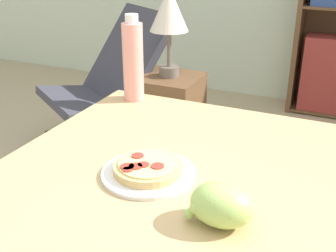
{
  "coord_description": "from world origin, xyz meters",
  "views": [
    {
      "loc": [
        0.28,
        -0.94,
        1.28
      ],
      "look_at": [
        -0.15,
        0.02,
        0.81
      ],
      "focal_mm": 45.0,
      "sensor_mm": 36.0,
      "label": 1
    }
  ],
  "objects_px": {
    "grape_bunch": "(221,205)",
    "lounge_chair_near": "(106,108)",
    "drink_bottle": "(133,61)",
    "pizza_on_plate": "(148,170)",
    "side_table": "(169,122)",
    "table_lamp": "(169,13)"
  },
  "relations": [
    {
      "from": "pizza_on_plate",
      "to": "grape_bunch",
      "type": "distance_m",
      "value": 0.25
    },
    {
      "from": "side_table",
      "to": "table_lamp",
      "type": "bearing_deg",
      "value": 90.0
    },
    {
      "from": "grape_bunch",
      "to": "lounge_chair_near",
      "type": "bearing_deg",
      "value": 129.99
    },
    {
      "from": "side_table",
      "to": "table_lamp",
      "type": "xyz_separation_m",
      "value": [
        0.0,
        0.0,
        0.63
      ]
    },
    {
      "from": "drink_bottle",
      "to": "side_table",
      "type": "relative_size",
      "value": 0.53
    },
    {
      "from": "drink_bottle",
      "to": "table_lamp",
      "type": "relative_size",
      "value": 0.61
    },
    {
      "from": "pizza_on_plate",
      "to": "table_lamp",
      "type": "distance_m",
      "value": 1.4
    },
    {
      "from": "drink_bottle",
      "to": "grape_bunch",
      "type": "bearing_deg",
      "value": -48.17
    },
    {
      "from": "drink_bottle",
      "to": "side_table",
      "type": "bearing_deg",
      "value": 105.94
    },
    {
      "from": "lounge_chair_near",
      "to": "drink_bottle",
      "type": "bearing_deg",
      "value": -18.4
    },
    {
      "from": "pizza_on_plate",
      "to": "side_table",
      "type": "bearing_deg",
      "value": 112.12
    },
    {
      "from": "side_table",
      "to": "table_lamp",
      "type": "relative_size",
      "value": 1.16
    },
    {
      "from": "pizza_on_plate",
      "to": "drink_bottle",
      "type": "relative_size",
      "value": 0.77
    },
    {
      "from": "lounge_chair_near",
      "to": "grape_bunch",
      "type": "bearing_deg",
      "value": -17.14
    },
    {
      "from": "drink_bottle",
      "to": "lounge_chair_near",
      "type": "height_order",
      "value": "drink_bottle"
    },
    {
      "from": "drink_bottle",
      "to": "table_lamp",
      "type": "xyz_separation_m",
      "value": [
        -0.24,
        0.83,
        0.02
      ]
    },
    {
      "from": "drink_bottle",
      "to": "table_lamp",
      "type": "height_order",
      "value": "table_lamp"
    },
    {
      "from": "grape_bunch",
      "to": "drink_bottle",
      "type": "distance_m",
      "value": 0.76
    },
    {
      "from": "grape_bunch",
      "to": "drink_bottle",
      "type": "relative_size",
      "value": 0.46
    },
    {
      "from": "pizza_on_plate",
      "to": "side_table",
      "type": "xyz_separation_m",
      "value": [
        -0.52,
        1.29,
        -0.48
      ]
    },
    {
      "from": "drink_bottle",
      "to": "pizza_on_plate",
      "type": "bearing_deg",
      "value": -57.84
    },
    {
      "from": "grape_bunch",
      "to": "lounge_chair_near",
      "type": "xyz_separation_m",
      "value": [
        -1.2,
        1.43,
        -0.51
      ]
    }
  ]
}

